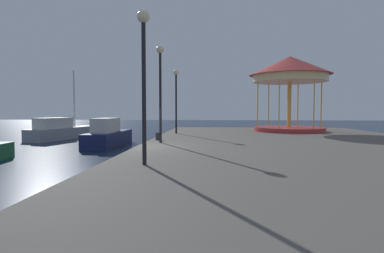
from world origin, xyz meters
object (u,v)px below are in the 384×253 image
(sailboat_grey, at_px, (63,131))
(lamp_post_mid_promenade, at_px, (160,77))
(motorboat_navy, at_px, (108,136))
(lamp_post_near_edge, at_px, (144,60))
(lamp_post_far_end, at_px, (176,90))
(bollard_north, at_px, (158,136))
(carousel, at_px, (290,76))

(sailboat_grey, relative_size, lamp_post_mid_promenade, 1.63)
(lamp_post_mid_promenade, bearing_deg, motorboat_navy, 129.95)
(sailboat_grey, height_order, lamp_post_near_edge, sailboat_grey)
(lamp_post_far_end, relative_size, bollard_north, 10.60)
(bollard_north, bearing_deg, lamp_post_far_end, 84.84)
(carousel, bearing_deg, lamp_post_mid_promenade, -132.99)
(bollard_north, bearing_deg, carousel, 41.02)
(lamp_post_far_end, bearing_deg, lamp_post_near_edge, -87.65)
(lamp_post_mid_promenade, xyz_separation_m, lamp_post_far_end, (0.05, 5.95, -0.21))
(sailboat_grey, relative_size, motorboat_navy, 1.34)
(lamp_post_near_edge, height_order, bollard_north, lamp_post_near_edge)
(sailboat_grey, bearing_deg, lamp_post_mid_promenade, -45.75)
(lamp_post_near_edge, height_order, lamp_post_mid_promenade, lamp_post_mid_promenade)
(sailboat_grey, bearing_deg, lamp_post_far_end, -22.53)
(sailboat_grey, height_order, bollard_north, sailboat_grey)
(lamp_post_near_edge, relative_size, lamp_post_far_end, 1.03)
(motorboat_navy, distance_m, lamp_post_near_edge, 12.54)
(lamp_post_mid_promenade, bearing_deg, lamp_post_far_end, 89.51)
(lamp_post_near_edge, bearing_deg, lamp_post_far_end, 92.35)
(lamp_post_far_end, bearing_deg, bollard_north, -95.16)
(lamp_post_near_edge, bearing_deg, carousel, 62.66)
(bollard_north, bearing_deg, sailboat_grey, 137.22)
(carousel, xyz_separation_m, lamp_post_near_edge, (-7.58, -14.66, -1.12))
(motorboat_navy, height_order, carousel, carousel)
(lamp_post_far_end, bearing_deg, motorboat_navy, -170.04)
(carousel, distance_m, lamp_post_near_edge, 16.54)
(lamp_post_near_edge, xyz_separation_m, lamp_post_far_end, (-0.49, 11.90, -0.07))
(carousel, xyz_separation_m, lamp_post_far_end, (-8.07, -2.76, -1.19))
(sailboat_grey, relative_size, bollard_north, 18.73)
(sailboat_grey, distance_m, lamp_post_mid_promenade, 14.37)
(carousel, distance_m, lamp_post_far_end, 8.61)
(carousel, bearing_deg, lamp_post_far_end, -161.13)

